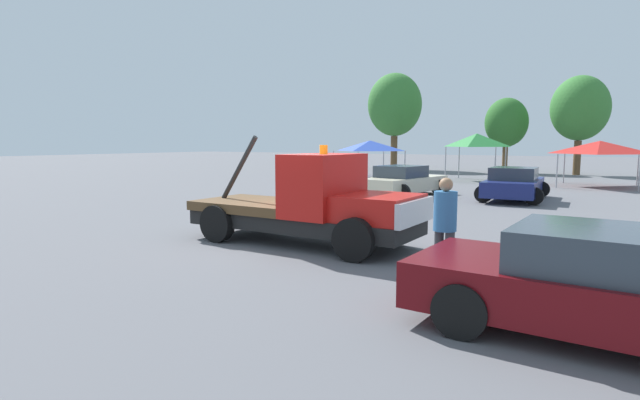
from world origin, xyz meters
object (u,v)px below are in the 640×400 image
tow_truck (314,206)px  traffic_cone (368,216)px  parked_car_silver (322,178)px  tree_center (395,105)px  person_near_truck (445,221)px  canopy_tent_red (600,147)px  canopy_tent_blue (370,146)px  foreground_car (631,290)px  canopy_tent_green (477,140)px  parked_car_cream (403,181)px  parked_car_navy (514,184)px  tree_right (506,123)px  tree_left (580,108)px

tow_truck → traffic_cone: 3.18m
parked_car_silver → tree_center: size_ratio=0.55×
tow_truck → person_near_truck: bearing=-19.6°
parked_car_silver → canopy_tent_red: bearing=-53.0°
tow_truck → canopy_tent_red: 21.02m
canopy_tent_blue → foreground_car: bearing=-58.2°
person_near_truck → canopy_tent_green: canopy_tent_green is taller
canopy_tent_blue → canopy_tent_green: canopy_tent_green is taller
parked_car_cream → canopy_tent_green: canopy_tent_green is taller
person_near_truck → canopy_tent_red: 21.79m
parked_car_silver → canopy_tent_blue: bearing=9.2°
canopy_tent_blue → tree_center: size_ratio=0.45×
canopy_tent_red → tree_center: size_ratio=0.45×
person_near_truck → parked_car_navy: size_ratio=0.39×
parked_car_silver → foreground_car: bearing=-140.8°
parked_car_cream → tree_center: size_ratio=0.59×
foreground_car → tree_right: size_ratio=0.93×
tow_truck → parked_car_silver: size_ratio=1.26×
canopy_tent_green → parked_car_silver: bearing=-114.2°
foreground_car → parked_car_cream: same height
tree_left → traffic_cone: tree_left is taller
tree_left → canopy_tent_red: bearing=-80.2°
parked_car_silver → canopy_tent_green: (4.69, 10.47, 1.80)m
parked_car_cream → parked_car_navy: 4.49m
tow_truck → tree_center: tree_center is taller
foreground_car → person_near_truck: (-2.70, 1.57, 0.36)m
parked_car_navy → canopy_tent_red: size_ratio=1.24×
foreground_car → tree_right: tree_right is taller
parked_car_navy → tree_right: bearing=9.3°
tow_truck → parked_car_cream: 10.97m
tow_truck → tree_center: bearing=110.8°
tow_truck → foreground_car: (6.15, -2.87, -0.25)m
canopy_tent_red → tree_left: tree_left is taller
parked_car_navy → canopy_tent_green: 10.57m
parked_car_silver → tree_left: size_ratio=0.64×
foreground_car → parked_car_silver: size_ratio=1.18×
foreground_car → traffic_cone: size_ratio=9.54×
traffic_cone → tree_center: bearing=111.5°
canopy_tent_green → foreground_car: bearing=-72.1°
parked_car_cream → traffic_cone: size_ratio=8.75×
tow_truck → tree_right: bearing=94.4°
canopy_tent_blue → tree_center: tree_center is taller
parked_car_navy → parked_car_silver: bearing=92.7°
tow_truck → tree_left: 30.75m
parked_car_silver → tree_right: bearing=-16.4°
tree_right → tow_truck: bearing=-86.7°
parked_car_silver → tree_left: 22.01m
canopy_tent_blue → tree_right: bearing=55.1°
tree_right → traffic_cone: 27.53m
parked_car_navy → tow_truck: bearing=166.4°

